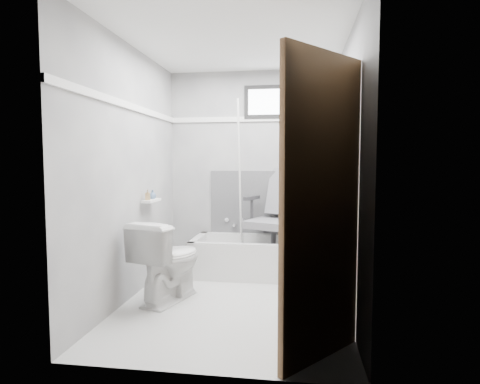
% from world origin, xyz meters
% --- Properties ---
extents(floor, '(2.60, 2.60, 0.00)m').
position_xyz_m(floor, '(0.00, 0.00, 0.00)').
color(floor, silver).
rests_on(floor, ground).
extents(ceiling, '(2.60, 2.60, 0.00)m').
position_xyz_m(ceiling, '(0.00, 0.00, 2.40)').
color(ceiling, silver).
rests_on(ceiling, floor).
extents(wall_back, '(2.00, 0.02, 2.40)m').
position_xyz_m(wall_back, '(0.00, 1.30, 1.20)').
color(wall_back, slate).
rests_on(wall_back, floor).
extents(wall_front, '(2.00, 0.02, 2.40)m').
position_xyz_m(wall_front, '(0.00, -1.30, 1.20)').
color(wall_front, slate).
rests_on(wall_front, floor).
extents(wall_left, '(0.02, 2.60, 2.40)m').
position_xyz_m(wall_left, '(-1.00, 0.00, 1.20)').
color(wall_left, slate).
rests_on(wall_left, floor).
extents(wall_right, '(0.02, 2.60, 2.40)m').
position_xyz_m(wall_right, '(1.00, 0.00, 1.20)').
color(wall_right, slate).
rests_on(wall_right, floor).
extents(bathtub, '(1.50, 0.70, 0.42)m').
position_xyz_m(bathtub, '(0.13, 0.93, 0.21)').
color(bathtub, silver).
rests_on(bathtub, floor).
extents(office_chair, '(0.84, 0.84, 1.12)m').
position_xyz_m(office_chair, '(0.30, 0.96, 0.68)').
color(office_chair, slate).
rests_on(office_chair, bathtub).
extents(toilet, '(0.64, 0.86, 0.75)m').
position_xyz_m(toilet, '(-0.62, -0.04, 0.38)').
color(toilet, white).
rests_on(toilet, floor).
extents(door, '(0.78, 0.78, 2.00)m').
position_xyz_m(door, '(0.98, -1.28, 1.00)').
color(door, brown).
rests_on(door, floor).
extents(window, '(0.66, 0.04, 0.40)m').
position_xyz_m(window, '(0.25, 1.29, 2.02)').
color(window, black).
rests_on(window, wall_back).
extents(backerboard, '(1.50, 0.02, 0.78)m').
position_xyz_m(backerboard, '(0.25, 1.29, 0.80)').
color(backerboard, '#4C4C4F').
rests_on(backerboard, wall_back).
extents(trim_back, '(2.00, 0.02, 0.06)m').
position_xyz_m(trim_back, '(0.00, 1.29, 1.82)').
color(trim_back, white).
rests_on(trim_back, wall_back).
extents(trim_left, '(0.02, 2.60, 0.06)m').
position_xyz_m(trim_left, '(-0.99, 0.00, 1.82)').
color(trim_left, white).
rests_on(trim_left, wall_left).
extents(pole, '(0.02, 0.35, 1.93)m').
position_xyz_m(pole, '(-0.10, 1.06, 1.05)').
color(pole, silver).
rests_on(pole, bathtub).
extents(shelf, '(0.10, 0.32, 0.02)m').
position_xyz_m(shelf, '(-0.93, 0.36, 0.90)').
color(shelf, white).
rests_on(shelf, wall_left).
extents(soap_bottle_a, '(0.06, 0.06, 0.11)m').
position_xyz_m(soap_bottle_a, '(-0.94, 0.28, 0.97)').
color(soap_bottle_a, '#9C7C4E').
rests_on(soap_bottle_a, shelf).
extents(soap_bottle_b, '(0.09, 0.09, 0.10)m').
position_xyz_m(soap_bottle_b, '(-0.94, 0.42, 0.96)').
color(soap_bottle_b, '#4A6488').
rests_on(soap_bottle_b, shelf).
extents(faucet, '(0.26, 0.10, 0.16)m').
position_xyz_m(faucet, '(-0.20, 1.27, 0.55)').
color(faucet, silver).
rests_on(faucet, wall_back).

